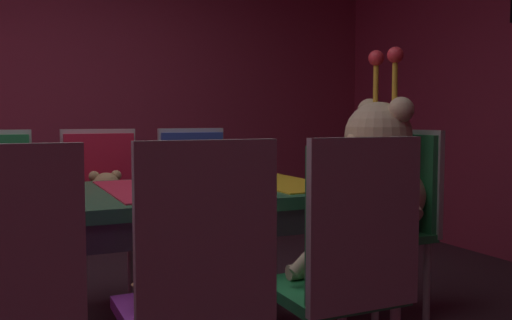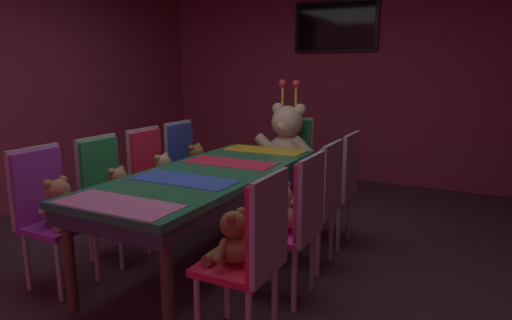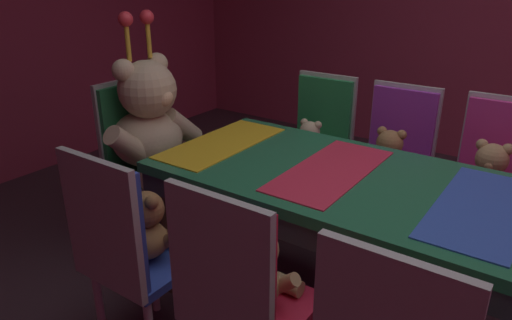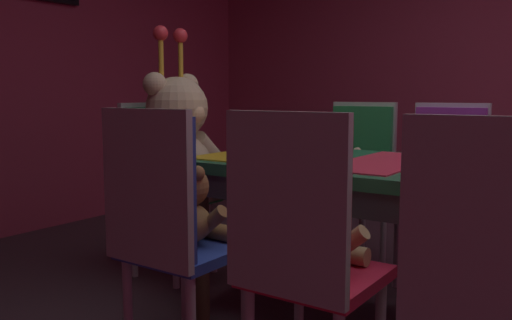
# 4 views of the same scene
# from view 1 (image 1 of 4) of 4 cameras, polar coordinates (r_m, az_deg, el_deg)

# --- Properties ---
(wall_left) EXTENTS (0.12, 6.40, 2.80)m
(wall_left) POSITION_cam_1_polar(r_m,az_deg,el_deg) (4.93, -22.25, 8.09)
(wall_left) COLOR #99334C
(wall_left) RESTS_ON ground_plane
(banquet_table) EXTENTS (0.90, 2.30, 0.75)m
(banquet_table) POSITION_cam_1_polar(r_m,az_deg,el_deg) (2.36, -19.03, -5.46)
(banquet_table) COLOR #26724C
(banquet_table) RESTS_ON ground_plane
(chair_left_2) EXTENTS (0.42, 0.41, 0.98)m
(chair_left_2) POSITION_cam_1_polar(r_m,az_deg,el_deg) (3.20, -15.54, -3.92)
(chair_left_2) COLOR red
(chair_left_2) RESTS_ON ground_plane
(teddy_left_2) EXTENTS (0.25, 0.33, 0.31)m
(teddy_left_2) POSITION_cam_1_polar(r_m,az_deg,el_deg) (3.05, -15.11, -4.41)
(teddy_left_2) COLOR tan
(teddy_left_2) RESTS_ON chair_left_2
(chair_left_3) EXTENTS (0.42, 0.41, 0.98)m
(chair_left_3) POSITION_cam_1_polar(r_m,az_deg,el_deg) (3.35, -6.23, -3.43)
(chair_left_3) COLOR #2D47B2
(chair_left_3) RESTS_ON ground_plane
(teddy_left_3) EXTENTS (0.26, 0.33, 0.31)m
(teddy_left_3) POSITION_cam_1_polar(r_m,az_deg,el_deg) (3.21, -5.40, -3.83)
(teddy_left_3) COLOR olive
(teddy_left_3) RESTS_ON chair_left_3
(chair_right_2) EXTENTS (0.42, 0.41, 0.98)m
(chair_right_2) POSITION_cam_1_polar(r_m,az_deg,el_deg) (1.65, -5.85, -11.47)
(chair_right_2) COLOR purple
(chair_right_2) RESTS_ON ground_plane
(teddy_right_2) EXTENTS (0.25, 0.33, 0.31)m
(teddy_right_2) POSITION_cam_1_polar(r_m,az_deg,el_deg) (1.78, -7.38, -10.46)
(teddy_right_2) COLOR #9E7247
(teddy_right_2) RESTS_ON chair_right_2
(chair_right_3) EXTENTS (0.42, 0.41, 0.98)m
(chair_right_3) POSITION_cam_1_polar(r_m,az_deg,el_deg) (1.88, 9.65, -9.55)
(chair_right_3) COLOR #268C4C
(chair_right_3) RESTS_ON ground_plane
(teddy_right_3) EXTENTS (0.22, 0.28, 0.27)m
(teddy_right_3) POSITION_cam_1_polar(r_m,az_deg,el_deg) (2.00, 7.31, -9.37)
(teddy_right_3) COLOR beige
(teddy_right_3) RESTS_ON chair_right_3
(throne_chair) EXTENTS (0.41, 0.42, 0.98)m
(throne_chair) POSITION_cam_1_polar(r_m,az_deg,el_deg) (3.04, 14.77, -4.33)
(throne_chair) COLOR #268C4C
(throne_chair) RESTS_ON ground_plane
(king_teddy_bear) EXTENTS (0.73, 0.57, 0.94)m
(king_teddy_bear) POSITION_cam_1_polar(r_m,az_deg,el_deg) (2.91, 12.21, -1.44)
(king_teddy_bear) COLOR beige
(king_teddy_bear) RESTS_ON throne_chair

